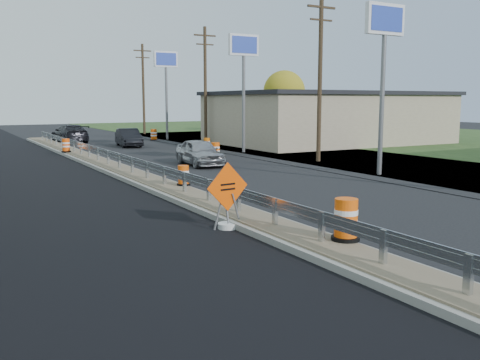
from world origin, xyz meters
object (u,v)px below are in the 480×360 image
caution_sign (228,212)px  car_dark_far (70,133)px  barrel_shoulder_far (154,135)px  car_silver (200,152)px  barrel_median_near (346,220)px  barrel_median_far (66,146)px  barrel_shoulder_mid (207,144)px  car_dark_mid (129,137)px  barrel_median_mid (183,176)px  barrel_shoulder_near (215,150)px

caution_sign → car_dark_far: size_ratio=0.35×
barrel_shoulder_far → car_silver: 19.68m
barrel_median_near → barrel_median_far: size_ratio=1.16×
barrel_shoulder_mid → barrel_shoulder_far: (0.00, 10.91, 0.07)m
barrel_shoulder_mid → car_silver: size_ratio=0.20×
car_dark_mid → car_dark_far: car_dark_far is taller
barrel_shoulder_mid → car_dark_far: 13.88m
caution_sign → car_dark_mid: (6.08, 27.67, 0.23)m
caution_sign → barrel_median_near: bearing=-73.3°
barrel_shoulder_far → car_dark_mid: car_dark_mid is taller
barrel_shoulder_far → car_silver: bearing=-103.1°
barrel_median_mid → car_dark_mid: (4.63, 21.30, 0.09)m
caution_sign → barrel_median_far: 22.79m
barrel_median_far → barrel_shoulder_mid: 9.78m
barrel_shoulder_mid → car_dark_mid: (-4.02, 5.60, 0.29)m
car_silver → car_dark_far: (-2.68, 20.17, 0.05)m
barrel_median_far → car_dark_mid: 7.53m
barrel_shoulder_near → car_dark_mid: 11.05m
barrel_median_near → car_silver: 17.52m
barrel_median_mid → barrel_shoulder_far: 27.97m
car_dark_mid → car_silver: bearing=-84.7°
car_silver → car_dark_far: 20.35m
barrel_shoulder_near → car_silver: size_ratio=0.23×
car_silver → caution_sign: bearing=-107.9°
barrel_median_far → barrel_shoulder_near: 9.81m
barrel_median_far → car_dark_far: (2.62, 11.18, 0.13)m
barrel_shoulder_near → barrel_median_far: bearing=142.5°
barrel_shoulder_far → car_silver: size_ratio=0.24×
barrel_median_mid → barrel_shoulder_far: (8.65, 26.60, -0.12)m
car_silver → car_dark_mid: car_silver is taller
barrel_median_far → barrel_shoulder_near: bearing=-37.5°
barrel_shoulder_near → car_dark_far: size_ratio=0.18×
barrel_median_far → barrel_shoulder_far: bearing=46.3°
caution_sign → car_dark_far: (2.97, 33.97, 0.30)m
caution_sign → barrel_shoulder_mid: (10.10, 22.07, -0.06)m
car_silver → barrel_shoulder_far: bearing=81.3°
barrel_median_far → caution_sign: bearing=-90.9°
car_silver → car_dark_mid: (0.43, 13.86, -0.02)m
barrel_median_mid → barrel_shoulder_far: bearing=72.0°
caution_sign → car_silver: caution_sign is taller
barrel_median_mid → car_silver: bearing=60.5°
barrel_median_near → barrel_median_far: 26.01m
barrel_shoulder_near → car_dark_mid: car_dark_mid is taller
barrel_shoulder_far → car_silver: (-4.45, -19.17, 0.24)m
barrel_shoulder_near → car_dark_far: 17.92m
car_dark_mid → barrel_shoulder_far: bearing=59.9°
caution_sign → barrel_median_mid: bearing=69.5°
barrel_median_far → car_dark_far: bearing=76.8°
barrel_median_far → car_dark_far: car_dark_far is taller
barrel_median_mid → car_silver: 8.54m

